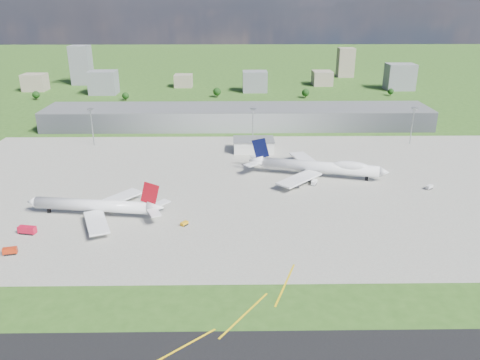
{
  "coord_description": "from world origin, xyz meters",
  "views": [
    {
      "loc": [
        -3.26,
        -196.9,
        96.04
      ],
      "look_at": [
        -0.11,
        24.69,
        9.0
      ],
      "focal_mm": 35.0,
      "sensor_mm": 36.0,
      "label": 1
    }
  ],
  "objects_px": {
    "fire_truck": "(27,230)",
    "tug_yellow": "(184,224)",
    "van_white_near": "(314,183)",
    "crash_tender": "(10,251)",
    "airliner_red_twin": "(97,206)",
    "airliner_blue_quad": "(320,167)",
    "van_white_far": "(429,187)"
  },
  "relations": [
    {
      "from": "crash_tender",
      "to": "van_white_far",
      "type": "xyz_separation_m",
      "value": [
        194.07,
        65.16,
        -0.3
      ]
    },
    {
      "from": "airliner_red_twin",
      "to": "airliner_blue_quad",
      "type": "height_order",
      "value": "airliner_blue_quad"
    },
    {
      "from": "tug_yellow",
      "to": "van_white_far",
      "type": "height_order",
      "value": "van_white_far"
    },
    {
      "from": "fire_truck",
      "to": "tug_yellow",
      "type": "xyz_separation_m",
      "value": [
        67.39,
        6.93,
        -0.79
      ]
    },
    {
      "from": "airliner_red_twin",
      "to": "van_white_far",
      "type": "distance_m",
      "value": 171.4
    },
    {
      "from": "fire_truck",
      "to": "van_white_far",
      "type": "bearing_deg",
      "value": 24.8
    },
    {
      "from": "airliner_blue_quad",
      "to": "tug_yellow",
      "type": "xyz_separation_m",
      "value": [
        -71.16,
        -60.46,
        -4.86
      ]
    },
    {
      "from": "van_white_far",
      "to": "airliner_red_twin",
      "type": "bearing_deg",
      "value": 153.33
    },
    {
      "from": "airliner_blue_quad",
      "to": "van_white_near",
      "type": "xyz_separation_m",
      "value": [
        -4.83,
        -12.37,
        -4.48
      ]
    },
    {
      "from": "airliner_red_twin",
      "to": "fire_truck",
      "type": "bearing_deg",
      "value": 42.77
    },
    {
      "from": "van_white_far",
      "to": "crash_tender",
      "type": "bearing_deg",
      "value": 161.82
    },
    {
      "from": "crash_tender",
      "to": "van_white_near",
      "type": "relative_size",
      "value": 1.05
    },
    {
      "from": "airliner_blue_quad",
      "to": "crash_tender",
      "type": "relative_size",
      "value": 13.68
    },
    {
      "from": "fire_truck",
      "to": "tug_yellow",
      "type": "bearing_deg",
      "value": 16.87
    },
    {
      "from": "van_white_far",
      "to": "van_white_near",
      "type": "bearing_deg",
      "value": 136.39
    },
    {
      "from": "van_white_near",
      "to": "van_white_far",
      "type": "bearing_deg",
      "value": -72.7
    },
    {
      "from": "crash_tender",
      "to": "van_white_far",
      "type": "height_order",
      "value": "crash_tender"
    },
    {
      "from": "van_white_near",
      "to": "airliner_blue_quad",
      "type": "bearing_deg",
      "value": 2.85
    },
    {
      "from": "van_white_far",
      "to": "fire_truck",
      "type": "bearing_deg",
      "value": 157.06
    },
    {
      "from": "airliner_blue_quad",
      "to": "van_white_far",
      "type": "distance_m",
      "value": 59.31
    },
    {
      "from": "van_white_near",
      "to": "crash_tender",
      "type": "bearing_deg",
      "value": 142.67
    },
    {
      "from": "fire_truck",
      "to": "van_white_near",
      "type": "distance_m",
      "value": 144.6
    },
    {
      "from": "van_white_near",
      "to": "fire_truck",
      "type": "bearing_deg",
      "value": 136.54
    },
    {
      "from": "airliner_red_twin",
      "to": "crash_tender",
      "type": "distance_m",
      "value": 43.52
    },
    {
      "from": "fire_truck",
      "to": "crash_tender",
      "type": "relative_size",
      "value": 1.4
    },
    {
      "from": "fire_truck",
      "to": "crash_tender",
      "type": "bearing_deg",
      "value": -78.22
    },
    {
      "from": "crash_tender",
      "to": "fire_truck",
      "type": "bearing_deg",
      "value": 78.37
    },
    {
      "from": "airliner_red_twin",
      "to": "van_white_near",
      "type": "xyz_separation_m",
      "value": [
        108.13,
        37.26,
        -3.62
      ]
    },
    {
      "from": "airliner_red_twin",
      "to": "van_white_near",
      "type": "height_order",
      "value": "airliner_red_twin"
    },
    {
      "from": "crash_tender",
      "to": "van_white_far",
      "type": "distance_m",
      "value": 204.72
    },
    {
      "from": "van_white_near",
      "to": "van_white_far",
      "type": "xyz_separation_m",
      "value": [
        60.59,
        -7.3,
        -0.16
      ]
    },
    {
      "from": "airliner_blue_quad",
      "to": "van_white_near",
      "type": "distance_m",
      "value": 14.02
    }
  ]
}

